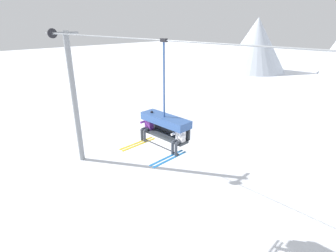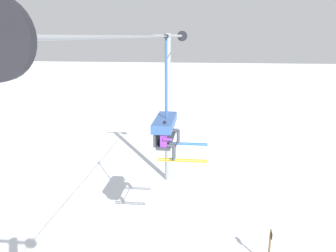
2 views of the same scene
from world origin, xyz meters
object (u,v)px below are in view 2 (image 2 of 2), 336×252
(skier_purple, at_px, (167,141))
(skier_white, at_px, (173,127))
(trail_sign, at_px, (270,246))
(chairlift_chair, at_px, (164,125))
(lift_tower_far, at_px, (168,107))

(skier_purple, xyz_separation_m, skier_white, (1.78, -0.01, -0.02))
(trail_sign, bearing_deg, skier_purple, 100.73)
(chairlift_chair, height_order, skier_white, chairlift_chair)
(chairlift_chair, height_order, trail_sign, chairlift_chair)
(skier_purple, xyz_separation_m, trail_sign, (0.73, -3.83, -4.30))
(chairlift_chair, xyz_separation_m, skier_white, (0.89, -0.22, -0.33))
(chairlift_chair, distance_m, skier_white, 0.98)
(lift_tower_far, bearing_deg, skier_white, -171.79)
(skier_white, height_order, trail_sign, skier_white)
(lift_tower_far, xyz_separation_m, trail_sign, (-7.50, -4.76, -3.71))
(skier_white, bearing_deg, trail_sign, -105.38)
(chairlift_chair, xyz_separation_m, trail_sign, (-0.16, -4.04, -4.62))
(lift_tower_far, xyz_separation_m, chairlift_chair, (-7.34, -0.71, 0.91))
(lift_tower_far, bearing_deg, trail_sign, -147.64)
(skier_white, bearing_deg, chairlift_chair, 166.11)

